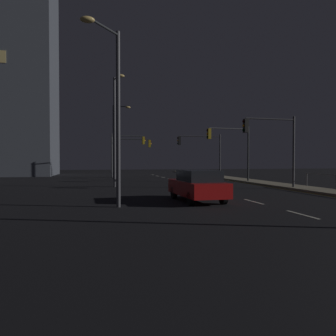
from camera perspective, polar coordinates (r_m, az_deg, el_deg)
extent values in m
plane|color=black|center=(21.01, 9.14, -4.30)|extent=(112.00, 112.00, 0.00)
cube|color=gray|center=(24.25, 24.31, -3.49)|extent=(2.28, 77.00, 0.14)
cube|color=silver|center=(13.47, 22.22, -7.49)|extent=(0.14, 2.00, 0.01)
cube|color=silver|center=(16.91, 14.60, -5.66)|extent=(0.14, 2.00, 0.01)
cube|color=silver|center=(20.55, 9.64, -4.41)|extent=(0.14, 2.00, 0.01)
cube|color=silver|center=(24.30, 6.20, -3.52)|extent=(0.14, 2.00, 0.01)
cube|color=silver|center=(28.12, 3.69, -2.86)|extent=(0.14, 2.00, 0.01)
cube|color=silver|center=(31.99, 1.79, -2.36)|extent=(0.14, 2.00, 0.01)
cube|color=silver|center=(35.88, 0.30, -1.96)|extent=(0.14, 2.00, 0.01)
cube|color=silver|center=(39.80, -0.90, -1.64)|extent=(0.14, 2.00, 0.01)
cube|color=silver|center=(43.73, -1.88, -1.38)|extent=(0.14, 2.00, 0.01)
cube|color=silver|center=(47.67, -2.70, -1.16)|extent=(0.14, 2.00, 0.01)
cube|color=gold|center=(27.77, 15.89, -2.96)|extent=(0.14, 53.00, 0.01)
cube|color=#B71414|center=(16.55, 5.04, -3.47)|extent=(2.05, 4.49, 0.70)
cube|color=#1E2328|center=(16.27, 5.34, -1.34)|extent=(1.73, 2.54, 0.55)
cylinder|color=black|center=(17.67, 1.05, -4.30)|extent=(0.25, 0.65, 0.64)
cylinder|color=black|center=(18.17, 5.92, -4.15)|extent=(0.25, 0.65, 0.64)
cylinder|color=black|center=(15.00, 3.97, -5.30)|extent=(0.25, 0.65, 0.64)
cylinder|color=black|center=(15.58, 9.58, -5.07)|extent=(0.25, 0.65, 0.64)
cylinder|color=#2D3033|center=(31.98, 13.74, 2.43)|extent=(0.16, 0.16, 5.12)
cylinder|color=#4C4C51|center=(31.15, 10.55, 6.74)|extent=(4.01, 0.45, 0.11)
cube|color=olive|center=(30.25, 7.15, 5.91)|extent=(0.31, 0.36, 0.95)
sphere|color=black|center=(30.21, 6.88, 6.49)|extent=(0.20, 0.20, 0.20)
sphere|color=orange|center=(30.19, 6.87, 5.92)|extent=(0.20, 0.20, 0.20)
sphere|color=black|center=(30.16, 6.87, 5.36)|extent=(0.20, 0.20, 0.20)
cylinder|color=#38383D|center=(40.20, -9.74, 2.15)|extent=(0.16, 0.16, 5.32)
cylinder|color=#2D3033|center=(40.70, -7.00, 5.55)|extent=(3.94, 0.67, 0.11)
cube|color=olive|center=(41.15, -4.29, 4.78)|extent=(0.33, 0.38, 0.95)
sphere|color=black|center=(41.21, -4.09, 5.19)|extent=(0.20, 0.20, 0.20)
sphere|color=orange|center=(41.19, -4.08, 4.78)|extent=(0.20, 0.20, 0.20)
sphere|color=black|center=(41.18, -4.08, 4.36)|extent=(0.20, 0.20, 0.20)
cylinder|color=#38383D|center=(38.17, 9.01, 2.10)|extent=(0.16, 0.16, 4.91)
cylinder|color=#38383D|center=(37.54, 5.56, 5.50)|extent=(4.79, 0.22, 0.11)
cube|color=black|center=(36.92, 1.97, 4.76)|extent=(0.29, 0.35, 0.95)
sphere|color=black|center=(36.91, 1.74, 5.23)|extent=(0.20, 0.20, 0.20)
sphere|color=orange|center=(36.89, 1.74, 4.76)|extent=(0.20, 0.20, 0.20)
sphere|color=black|center=(36.87, 1.74, 4.30)|extent=(0.20, 0.20, 0.20)
cylinder|color=#2D3033|center=(41.43, -9.67, 1.90)|extent=(0.16, 0.16, 5.00)
cylinder|color=#2D3033|center=(41.79, -6.44, 4.99)|extent=(4.74, 0.36, 0.11)
cube|color=olive|center=(42.17, -3.24, 4.25)|extent=(0.30, 0.35, 0.95)
sphere|color=black|center=(42.22, -3.03, 4.65)|extent=(0.20, 0.20, 0.20)
sphere|color=orange|center=(42.20, -3.03, 4.25)|extent=(0.20, 0.20, 0.20)
sphere|color=black|center=(42.19, -3.03, 3.84)|extent=(0.20, 0.20, 0.20)
cylinder|color=#4C4C51|center=(25.35, 20.96, 2.65)|extent=(0.16, 0.16, 5.08)
cylinder|color=#38383D|center=(24.47, 17.33, 8.12)|extent=(3.81, 0.29, 0.11)
cube|color=black|center=(23.47, 13.34, 7.15)|extent=(0.30, 0.35, 0.95)
sphere|color=black|center=(23.43, 13.01, 7.90)|extent=(0.20, 0.20, 0.20)
sphere|color=orange|center=(23.40, 13.01, 7.17)|extent=(0.20, 0.20, 0.20)
sphere|color=black|center=(23.37, 13.00, 6.43)|extent=(0.20, 0.20, 0.20)
cylinder|color=#2D3033|center=(36.49, -9.43, 4.40)|extent=(0.18, 0.18, 8.07)
cylinder|color=#2D3033|center=(36.63, -8.22, 10.50)|extent=(1.57, 0.73, 0.10)
ellipsoid|color=#F9D172|center=(36.35, -6.96, 10.42)|extent=(0.56, 0.36, 0.24)
cylinder|color=#4C4C51|center=(25.84, -9.25, 6.11)|extent=(0.18, 0.18, 8.44)
cylinder|color=#4C4C51|center=(25.75, -8.76, 15.33)|extent=(0.48, 1.59, 0.10)
ellipsoid|color=#F9D172|center=(24.97, -8.21, 15.54)|extent=(0.56, 0.36, 0.24)
cylinder|color=#4C4C51|center=(14.60, -8.63, 8.26)|extent=(0.18, 0.18, 7.63)
cylinder|color=#2D3033|center=(14.73, -11.11, 22.94)|extent=(1.31, 1.63, 0.10)
ellipsoid|color=#F9D172|center=(13.97, -13.82, 23.72)|extent=(0.56, 0.36, 0.24)
cylinder|color=#59595E|center=(24.29, 27.13, -2.22)|extent=(0.09, 0.09, 0.95)
cylinder|color=#59595E|center=(26.80, 22.92, -1.86)|extent=(0.09, 0.09, 0.95)
cube|color=#EACC7A|center=(46.84, -26.98, 16.86)|extent=(1.10, 0.06, 1.50)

